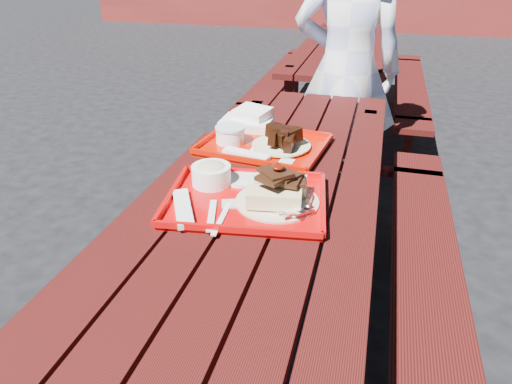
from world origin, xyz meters
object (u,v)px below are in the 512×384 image
at_px(picnic_table_far, 344,66).
at_px(far_tray, 261,143).
at_px(picnic_table_near, 267,236).
at_px(person, 346,71).
at_px(near_tray, 247,190).

bearing_deg(picnic_table_far, far_tray, -92.67).
relative_size(picnic_table_near, person, 1.40).
xyz_separation_m(picnic_table_near, far_tray, (-0.11, 0.35, 0.21)).
height_order(picnic_table_far, far_tray, far_tray).
distance_m(picnic_table_near, far_tray, 0.43).
bearing_deg(picnic_table_far, person, -84.89).
distance_m(far_tray, person, 1.04).
bearing_deg(far_tray, picnic_table_far, 87.33).
distance_m(picnic_table_near, picnic_table_far, 2.80).
distance_m(picnic_table_near, person, 1.40).
relative_size(far_tray, person, 0.31).
bearing_deg(person, picnic_table_far, -87.33).
relative_size(picnic_table_near, near_tray, 4.32).
distance_m(picnic_table_near, near_tray, 0.25).
bearing_deg(near_tray, person, 83.04).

